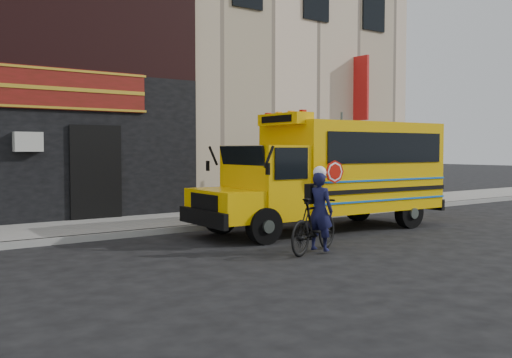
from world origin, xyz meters
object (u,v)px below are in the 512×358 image
at_px(school_bus, 334,171).
at_px(bicycle, 314,225).
at_px(sign_pole, 342,158).
at_px(cyclist, 319,214).

height_order(school_bus, bicycle, school_bus).
bearing_deg(bicycle, sign_pole, -69.66).
bearing_deg(school_bus, bicycle, -140.47).
height_order(school_bus, sign_pole, sign_pole).
distance_m(sign_pole, cyclist, 7.28).
bearing_deg(bicycle, cyclist, -152.43).
bearing_deg(sign_pole, bicycle, -139.01).
distance_m(school_bus, cyclist, 3.53).
relative_size(school_bus, cyclist, 4.45).
bearing_deg(bicycle, school_bus, -71.12).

